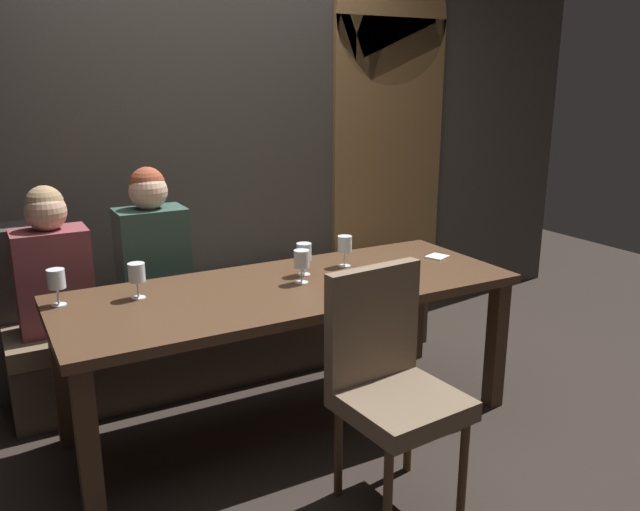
# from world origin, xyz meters

# --- Properties ---
(ground) EXTENTS (9.00, 9.00, 0.00)m
(ground) POSITION_xyz_m (0.00, 0.00, 0.00)
(ground) COLOR black
(back_wall_tiled) EXTENTS (6.00, 0.12, 3.00)m
(back_wall_tiled) POSITION_xyz_m (0.00, 1.22, 1.50)
(back_wall_tiled) COLOR #423D38
(back_wall_tiled) RESTS_ON ground
(arched_door) EXTENTS (0.90, 0.05, 2.55)m
(arched_door) POSITION_xyz_m (1.35, 1.15, 1.36)
(arched_door) COLOR olive
(arched_door) RESTS_ON ground
(dining_table) EXTENTS (2.20, 0.84, 0.74)m
(dining_table) POSITION_xyz_m (0.00, 0.00, 0.65)
(dining_table) COLOR #412B1C
(dining_table) RESTS_ON ground
(banquette_bench) EXTENTS (2.50, 0.44, 0.45)m
(banquette_bench) POSITION_xyz_m (0.00, 0.70, 0.23)
(banquette_bench) COLOR #4A3C2E
(banquette_bench) RESTS_ON ground
(chair_near_side) EXTENTS (0.48, 0.48, 0.98)m
(chair_near_side) POSITION_xyz_m (0.08, -0.72, 0.56)
(chair_near_side) COLOR #4C3321
(chair_near_side) RESTS_ON ground
(diner_redhead) EXTENTS (0.36, 0.24, 0.75)m
(diner_redhead) POSITION_xyz_m (-0.98, 0.72, 0.80)
(diner_redhead) COLOR brown
(diner_redhead) RESTS_ON banquette_bench
(diner_bearded) EXTENTS (0.36, 0.24, 0.81)m
(diner_bearded) POSITION_xyz_m (-0.48, 0.70, 0.83)
(diner_bearded) COLOR #2D473D
(diner_bearded) RESTS_ON banquette_bench
(wine_glass_near_right) EXTENTS (0.08, 0.08, 0.16)m
(wine_glass_near_right) POSITION_xyz_m (0.14, 0.12, 0.86)
(wine_glass_near_right) COLOR silver
(wine_glass_near_right) RESTS_ON dining_table
(wine_glass_end_right) EXTENTS (0.08, 0.08, 0.16)m
(wine_glass_end_right) POSITION_xyz_m (-0.69, 0.16, 0.85)
(wine_glass_end_right) COLOR silver
(wine_glass_end_right) RESTS_ON dining_table
(wine_glass_end_left) EXTENTS (0.08, 0.08, 0.16)m
(wine_glass_end_left) POSITION_xyz_m (0.39, 0.15, 0.85)
(wine_glass_end_left) COLOR silver
(wine_glass_end_left) RESTS_ON dining_table
(wine_glass_center_front) EXTENTS (0.08, 0.08, 0.16)m
(wine_glass_center_front) POSITION_xyz_m (0.06, 0.01, 0.85)
(wine_glass_center_front) COLOR silver
(wine_glass_center_front) RESTS_ON dining_table
(wine_glass_near_left) EXTENTS (0.08, 0.08, 0.16)m
(wine_glass_near_left) POSITION_xyz_m (-1.02, 0.24, 0.86)
(wine_glass_near_left) COLOR silver
(wine_glass_near_left) RESTS_ON dining_table
(dessert_plate) EXTENTS (0.19, 0.19, 0.05)m
(dessert_plate) POSITION_xyz_m (0.37, -0.19, 0.75)
(dessert_plate) COLOR white
(dessert_plate) RESTS_ON dining_table
(fork_on_table) EXTENTS (0.05, 0.17, 0.01)m
(fork_on_table) POSITION_xyz_m (0.51, -0.16, 0.74)
(fork_on_table) COLOR silver
(fork_on_table) RESTS_ON dining_table
(folded_napkin) EXTENTS (0.14, 0.13, 0.01)m
(folded_napkin) POSITION_xyz_m (0.94, 0.05, 0.74)
(folded_napkin) COLOR silver
(folded_napkin) RESTS_ON dining_table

